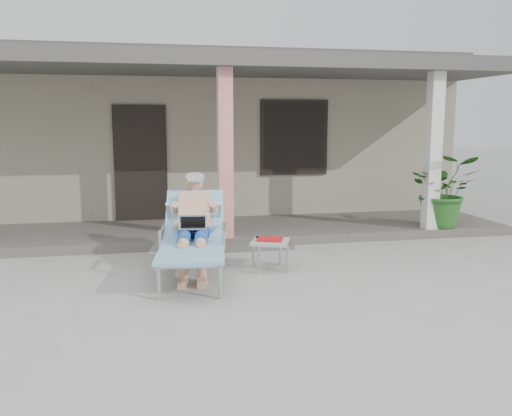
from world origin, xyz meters
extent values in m
plane|color=#9E9E99|center=(0.00, 0.00, 0.00)|extent=(60.00, 60.00, 0.00)
cube|color=gray|center=(0.00, 6.50, 1.50)|extent=(10.00, 5.00, 3.00)
cube|color=#474442|center=(0.00, 6.50, 3.15)|extent=(10.40, 5.40, 0.30)
cube|color=black|center=(-1.30, 3.97, 1.20)|extent=(0.95, 0.06, 2.10)
cube|color=black|center=(1.60, 3.97, 1.65)|extent=(1.20, 0.06, 1.30)
cube|color=black|center=(1.60, 3.96, 1.65)|extent=(1.32, 0.05, 1.42)
cube|color=#605B56|center=(0.00, 3.00, 0.07)|extent=(10.00, 2.00, 0.15)
cube|color=red|center=(0.00, 2.15, 1.45)|extent=(0.22, 0.22, 2.61)
cube|color=silver|center=(3.50, 2.15, 1.45)|extent=(0.22, 0.22, 2.61)
cube|color=#474442|center=(0.00, 3.00, 2.88)|extent=(10.00, 2.30, 0.24)
cube|color=#605B56|center=(0.00, 1.85, 0.04)|extent=(2.00, 0.30, 0.07)
cylinder|color=#B7B7BC|center=(-1.10, -0.30, 0.20)|extent=(0.05, 0.05, 0.40)
cylinder|color=#B7B7BC|center=(-0.44, -0.39, 0.20)|extent=(0.05, 0.05, 0.40)
cylinder|color=#B7B7BC|center=(-0.92, 1.08, 0.20)|extent=(0.05, 0.05, 0.40)
cylinder|color=#B7B7BC|center=(-0.25, 0.99, 0.20)|extent=(0.05, 0.05, 0.40)
cube|color=#B7B7BC|center=(-0.70, 0.15, 0.41)|extent=(0.84, 1.39, 0.03)
cube|color=#7FA3C4|center=(-0.70, 0.15, 0.44)|extent=(0.95, 1.44, 0.04)
cube|color=#B7B7BC|center=(-0.58, 1.10, 0.67)|extent=(0.75, 0.70, 0.53)
cube|color=#7FA3C4|center=(-0.58, 1.10, 0.70)|extent=(0.86, 0.80, 0.60)
cylinder|color=#9D9D9F|center=(-0.54, 1.41, 1.18)|extent=(0.29, 0.30, 0.14)
cube|color=silver|center=(-0.64, 0.62, 0.62)|extent=(0.39, 0.30, 0.25)
cube|color=#ACACA7|center=(0.38, 0.69, 0.38)|extent=(0.61, 0.61, 0.04)
cylinder|color=#B7B7BC|center=(0.19, 0.50, 0.18)|extent=(0.03, 0.03, 0.36)
cylinder|color=#B7B7BC|center=(0.57, 0.50, 0.18)|extent=(0.03, 0.03, 0.36)
cylinder|color=#B7B7BC|center=(0.19, 0.87, 0.18)|extent=(0.03, 0.03, 0.36)
cylinder|color=#B7B7BC|center=(0.57, 0.87, 0.18)|extent=(0.03, 0.03, 0.36)
cube|color=red|center=(0.38, 0.69, 0.41)|extent=(0.39, 0.34, 0.03)
cube|color=black|center=(0.38, 0.81, 0.40)|extent=(0.32, 0.13, 0.03)
imported|color=#26591E|center=(3.81, 2.25, 0.78)|extent=(1.43, 1.35, 1.25)
camera|label=1|loc=(-1.20, -6.14, 1.94)|focal=38.00mm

